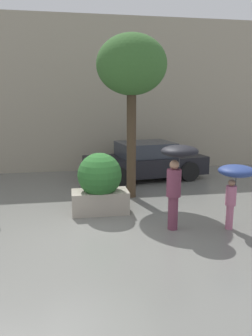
{
  "coord_description": "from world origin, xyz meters",
  "views": [
    {
      "loc": [
        -0.55,
        -6.82,
        2.83
      ],
      "look_at": [
        0.9,
        1.6,
        1.05
      ],
      "focal_mm": 35.0,
      "sensor_mm": 36.0,
      "label": 1
    }
  ],
  "objects_px": {
    "planter_box": "(100,183)",
    "person_child": "(235,177)",
    "parked_car_near": "(145,162)",
    "person_adult": "(177,167)",
    "street_tree": "(132,68)"
  },
  "relations": [
    {
      "from": "person_adult",
      "to": "parked_car_near",
      "type": "bearing_deg",
      "value": 59.75
    },
    {
      "from": "person_adult",
      "to": "planter_box",
      "type": "bearing_deg",
      "value": 114.35
    },
    {
      "from": "planter_box",
      "to": "person_adult",
      "type": "distance_m",
      "value": 2.15
    },
    {
      "from": "person_child",
      "to": "planter_box",
      "type": "bearing_deg",
      "value": 141.86
    },
    {
      "from": "planter_box",
      "to": "parked_car_near",
      "type": "height_order",
      "value": "planter_box"
    },
    {
      "from": "person_child",
      "to": "parked_car_near",
      "type": "bearing_deg",
      "value": 90.35
    },
    {
      "from": "person_child",
      "to": "street_tree",
      "type": "xyz_separation_m",
      "value": [
        -1.78,
        2.8,
        2.53
      ]
    },
    {
      "from": "person_adult",
      "to": "parked_car_near",
      "type": "xyz_separation_m",
      "value": [
        0.4,
        4.78,
        -0.78
      ]
    },
    {
      "from": "person_adult",
      "to": "person_child",
      "type": "height_order",
      "value": "person_adult"
    },
    {
      "from": "parked_car_near",
      "to": "street_tree",
      "type": "xyz_separation_m",
      "value": [
        -0.93,
        -2.21,
        3.08
      ]
    },
    {
      "from": "street_tree",
      "to": "person_child",
      "type": "bearing_deg",
      "value": -57.48
    },
    {
      "from": "person_child",
      "to": "parked_car_near",
      "type": "relative_size",
      "value": 0.32
    },
    {
      "from": "planter_box",
      "to": "person_child",
      "type": "xyz_separation_m",
      "value": [
        2.82,
        -1.56,
        0.4
      ]
    },
    {
      "from": "parked_car_near",
      "to": "person_child",
      "type": "bearing_deg",
      "value": -179.25
    },
    {
      "from": "planter_box",
      "to": "parked_car_near",
      "type": "relative_size",
      "value": 0.34
    }
  ]
}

